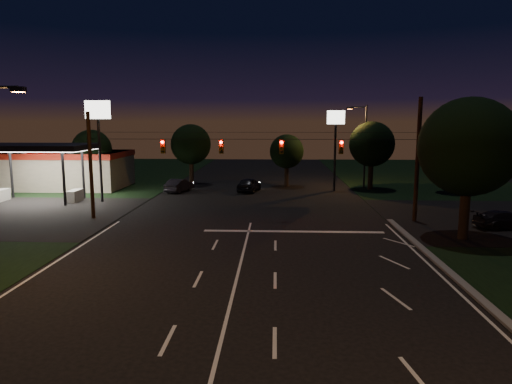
# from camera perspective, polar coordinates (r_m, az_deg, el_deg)

# --- Properties ---
(ground) EXTENTS (140.00, 140.00, 0.00)m
(ground) POSITION_cam_1_polar(r_m,az_deg,el_deg) (19.74, -2.97, -12.84)
(ground) COLOR black
(ground) RESTS_ON ground
(center_line) EXTENTS (0.14, 40.00, 0.01)m
(center_line) POSITION_cam_1_polar(r_m,az_deg,el_deg) (14.37, -5.42, -21.64)
(center_line) COLOR silver
(center_line) RESTS_ON ground
(stop_bar) EXTENTS (12.00, 0.50, 0.01)m
(stop_bar) POSITION_cam_1_polar(r_m,az_deg,el_deg) (30.66, 4.70, -4.94)
(stop_bar) COLOR silver
(stop_bar) RESTS_ON ground
(utility_pole_right) EXTENTS (0.30, 0.30, 9.00)m
(utility_pole_right) POSITION_cam_1_polar(r_m,az_deg,el_deg) (35.54, 19.17, -3.50)
(utility_pole_right) COLOR black
(utility_pole_right) RESTS_ON ground
(utility_pole_left) EXTENTS (0.28, 0.28, 8.00)m
(utility_pole_left) POSITION_cam_1_polar(r_m,az_deg,el_deg) (36.74, -19.64, -3.13)
(utility_pole_left) COLOR black
(utility_pole_left) RESTS_ON ground
(signal_span) EXTENTS (24.00, 0.40, 1.56)m
(signal_span) POSITION_cam_1_polar(r_m,az_deg,el_deg) (33.32, -0.59, 5.76)
(signal_span) COLOR black
(signal_span) RESTS_ON ground
(gas_station) EXTENTS (14.20, 16.10, 5.25)m
(gas_station) POSITION_cam_1_polar(r_m,az_deg,el_deg) (54.32, -23.36, 2.92)
(gas_station) COLOR gray
(gas_station) RESTS_ON ground
(pole_sign_left_near) EXTENTS (2.20, 0.30, 9.10)m
(pole_sign_left_near) POSITION_cam_1_polar(r_m,az_deg,el_deg) (43.25, -19.10, 7.94)
(pole_sign_left_near) COLOR black
(pole_sign_left_near) RESTS_ON ground
(pole_sign_right) EXTENTS (1.80, 0.30, 8.40)m
(pole_sign_right) POSITION_cam_1_polar(r_m,az_deg,el_deg) (48.67, 9.92, 7.46)
(pole_sign_right) COLOR black
(pole_sign_right) RESTS_ON ground
(street_light_right_far) EXTENTS (2.20, 0.35, 9.00)m
(street_light_right_far) POSITION_cam_1_polar(r_m,az_deg,el_deg) (51.18, 13.22, 6.30)
(street_light_right_far) COLOR black
(street_light_right_far) RESTS_ON ground
(tree_right_near) EXTENTS (6.00, 6.00, 8.76)m
(tree_right_near) POSITION_cam_1_polar(r_m,az_deg,el_deg) (30.79, 25.00, 5.01)
(tree_right_near) COLOR black
(tree_right_near) RESTS_ON ground
(tree_far_a) EXTENTS (4.20, 4.20, 6.42)m
(tree_far_a) POSITION_cam_1_polar(r_m,az_deg,el_deg) (52.35, -19.77, 4.99)
(tree_far_a) COLOR black
(tree_far_a) RESTS_ON ground
(tree_far_b) EXTENTS (4.60, 4.60, 6.98)m
(tree_far_b) POSITION_cam_1_polar(r_m,az_deg,el_deg) (53.36, -8.09, 5.86)
(tree_far_b) COLOR black
(tree_far_b) RESTS_ON ground
(tree_far_c) EXTENTS (3.80, 3.80, 5.86)m
(tree_far_c) POSITION_cam_1_polar(r_m,az_deg,el_deg) (51.49, 3.88, 5.03)
(tree_far_c) COLOR black
(tree_far_c) RESTS_ON ground
(tree_far_d) EXTENTS (4.80, 4.80, 7.30)m
(tree_far_d) POSITION_cam_1_polar(r_m,az_deg,el_deg) (50.50, 14.26, 5.76)
(tree_far_d) COLOR black
(tree_far_d) RESTS_ON ground
(tree_far_e) EXTENTS (4.00, 4.00, 6.18)m
(tree_far_e) POSITION_cam_1_polar(r_m,az_deg,el_deg) (50.85, 23.58, 4.51)
(tree_far_e) COLOR black
(tree_far_e) RESTS_ON ground
(car_oncoming_a) EXTENTS (2.64, 4.61, 1.48)m
(car_oncoming_a) POSITION_cam_1_polar(r_m,az_deg,el_deg) (47.70, -0.88, 0.93)
(car_oncoming_a) COLOR black
(car_oncoming_a) RESTS_ON ground
(car_oncoming_b) EXTENTS (2.48, 4.38, 1.37)m
(car_oncoming_b) POSITION_cam_1_polar(r_m,az_deg,el_deg) (48.20, -9.57, 0.83)
(car_oncoming_b) COLOR black
(car_oncoming_b) RESTS_ON ground
(car_cross) EXTENTS (4.49, 2.35, 1.24)m
(car_cross) POSITION_cam_1_polar(r_m,az_deg,el_deg) (35.58, 28.71, -3.07)
(car_cross) COLOR black
(car_cross) RESTS_ON ground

